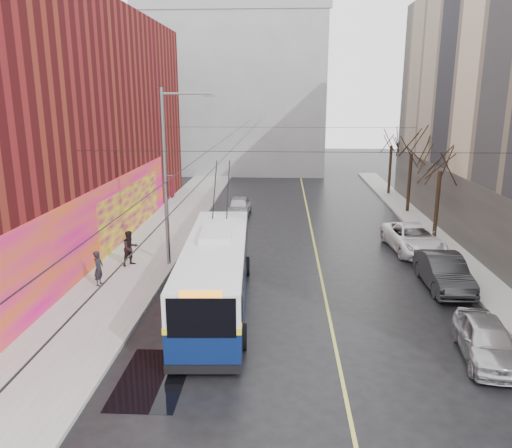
{
  "coord_description": "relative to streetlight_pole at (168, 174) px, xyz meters",
  "views": [
    {
      "loc": [
        -0.44,
        -14.32,
        8.62
      ],
      "look_at": [
        -1.69,
        8.68,
        2.66
      ],
      "focal_mm": 35.0,
      "sensor_mm": 36.0,
      "label": 1
    }
  ],
  "objects": [
    {
      "name": "parked_car_a",
      "position": [
        12.57,
        -8.77,
        -4.16
      ],
      "size": [
        2.09,
        4.21,
        1.38
      ],
      "primitive_type": "imported",
      "rotation": [
        0.0,
        0.0,
        -0.12
      ],
      "color": "#B0AFB4",
      "rests_on": "ground"
    },
    {
      "name": "trolleybus",
      "position": [
        2.97,
        -4.89,
        -3.34
      ],
      "size": [
        3.14,
        11.54,
        5.41
      ],
      "rotation": [
        0.0,
        0.0,
        0.05
      ],
      "color": "#081743",
      "rests_on": "ground"
    },
    {
      "name": "sidewalk_right",
      "position": [
        15.14,
        2.0,
        -4.77
      ],
      "size": [
        2.0,
        60.0,
        0.15
      ],
      "primitive_type": "cube",
      "color": "gray",
      "rests_on": "ground"
    },
    {
      "name": "lane_line",
      "position": [
        7.64,
        4.0,
        -4.84
      ],
      "size": [
        0.12,
        50.0,
        0.01
      ],
      "primitive_type": "cube",
      "color": "#BFB74C",
      "rests_on": "ground"
    },
    {
      "name": "tree_near",
      "position": [
        15.14,
        6.0,
        0.13
      ],
      "size": [
        3.2,
        3.2,
        6.4
      ],
      "color": "black",
      "rests_on": "ground"
    },
    {
      "name": "parked_car_b",
      "position": [
        13.14,
        -2.3,
        -4.07
      ],
      "size": [
        1.64,
        4.7,
        1.55
      ],
      "primitive_type": "imported",
      "rotation": [
        0.0,
        0.0,
        0.0
      ],
      "color": "#232326",
      "rests_on": "ground"
    },
    {
      "name": "following_car",
      "position": [
        2.5,
        11.28,
        -4.15
      ],
      "size": [
        1.82,
        4.17,
        1.4
      ],
      "primitive_type": "imported",
      "rotation": [
        0.0,
        0.0,
        -0.04
      ],
      "color": "#AEAFB3",
      "rests_on": "ground"
    },
    {
      "name": "puddle",
      "position": [
        1.71,
        -10.59,
        -4.84
      ],
      "size": [
        2.06,
        3.64,
        0.01
      ],
      "primitive_type": "cube",
      "color": "black",
      "rests_on": "ground"
    },
    {
      "name": "building_far",
      "position": [
        0.14,
        34.99,
        4.17
      ],
      "size": [
        20.5,
        12.1,
        18.0
      ],
      "color": "gray",
      "rests_on": "ground"
    },
    {
      "name": "pedestrian_a",
      "position": [
        -2.66,
        -3.21,
        -3.88
      ],
      "size": [
        0.42,
        0.62,
        1.63
      ],
      "primitive_type": "imported",
      "rotation": [
        0.0,
        0.0,
        1.51
      ],
      "color": "black",
      "rests_on": "sidewalk_left"
    },
    {
      "name": "building_left",
      "position": [
        -9.85,
        3.99,
        2.14
      ],
      "size": [
        12.11,
        36.0,
        14.0
      ],
      "color": "maroon",
      "rests_on": "ground"
    },
    {
      "name": "tree_far",
      "position": [
        15.14,
        20.0,
        0.3
      ],
      "size": [
        3.2,
        3.2,
        6.57
      ],
      "color": "black",
      "rests_on": "ground"
    },
    {
      "name": "tree_mid",
      "position": [
        15.14,
        13.0,
        0.41
      ],
      "size": [
        3.2,
        3.2,
        6.68
      ],
      "color": "black",
      "rests_on": "ground"
    },
    {
      "name": "sidewalk_left",
      "position": [
        -1.86,
        2.0,
        -4.77
      ],
      "size": [
        4.0,
        60.0,
        0.15
      ],
      "primitive_type": "cube",
      "color": "gray",
      "rests_on": "ground"
    },
    {
      "name": "pigeons_flying",
      "position": [
        3.73,
        -0.36,
        1.87
      ],
      "size": [
        4.34,
        3.83,
        1.54
      ],
      "color": "slate"
    },
    {
      "name": "pedestrian_b",
      "position": [
        -2.03,
        -0.38,
        -3.79
      ],
      "size": [
        1.1,
        1.12,
        1.82
      ],
      "primitive_type": "imported",
      "rotation": [
        0.0,
        0.0,
        0.87
      ],
      "color": "black",
      "rests_on": "sidewalk_left"
    },
    {
      "name": "catenary_wires",
      "position": [
        3.6,
        4.77,
        1.4
      ],
      "size": [
        18.0,
        60.0,
        0.22
      ],
      "color": "black"
    },
    {
      "name": "parked_car_c",
      "position": [
        13.14,
        3.27,
        -4.1
      ],
      "size": [
        2.96,
        5.6,
        1.5
      ],
      "primitive_type": "imported",
      "rotation": [
        0.0,
        0.0,
        0.09
      ],
      "color": "white",
      "rests_on": "ground"
    },
    {
      "name": "streetlight_pole",
      "position": [
        0.0,
        0.0,
        0.0
      ],
      "size": [
        2.65,
        0.6,
        9.0
      ],
      "color": "slate",
      "rests_on": "ground"
    },
    {
      "name": "ground",
      "position": [
        6.14,
        -10.0,
        -4.85
      ],
      "size": [
        140.0,
        140.0,
        0.0
      ],
      "primitive_type": "plane",
      "color": "black",
      "rests_on": "ground"
    }
  ]
}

